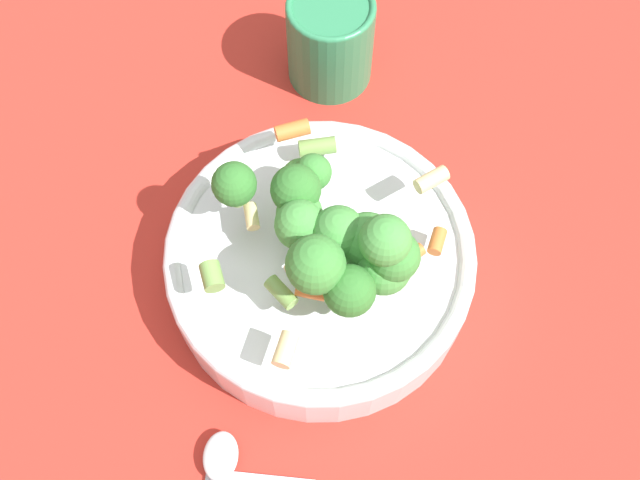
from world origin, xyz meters
The scene contains 4 objects.
ground_plane centered at (0.00, 0.00, 0.00)m, with size 3.00×3.00×0.00m, color #B72D23.
bowl centered at (0.00, 0.00, 0.03)m, with size 0.24×0.24×0.05m.
pasta_salad centered at (-0.01, -0.01, 0.10)m, with size 0.19×0.19×0.09m.
cup centered at (0.21, -0.03, 0.05)m, with size 0.08×0.08×0.09m.
Camera 1 is at (-0.24, 0.03, 0.57)m, focal length 42.00 mm.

